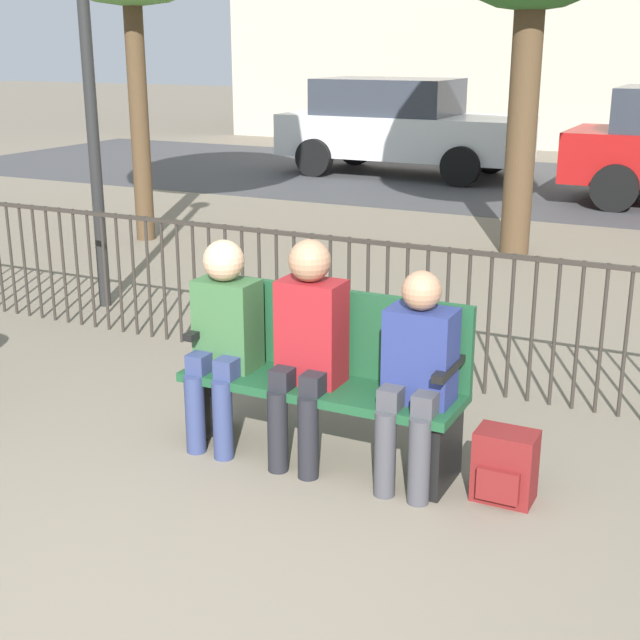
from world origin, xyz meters
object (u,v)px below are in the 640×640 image
(lamp_post, at_px, (84,17))
(parked_car_0, at_px, (400,125))
(seated_person_1, at_px, (308,341))
(backpack, at_px, (505,467))
(park_bench, at_px, (326,371))
(seated_person_0, at_px, (223,331))
(seated_person_2, at_px, (417,369))

(lamp_post, height_order, parked_car_0, lamp_post)
(seated_person_1, bearing_deg, parked_car_0, 108.97)
(backpack, relative_size, parked_car_0, 0.09)
(backpack, xyz_separation_m, lamp_post, (-4.04, 1.87, 2.21))
(park_bench, relative_size, backpack, 4.24)
(backpack, distance_m, parked_car_0, 11.64)
(backpack, height_order, lamp_post, lamp_post)
(lamp_post, distance_m, parked_car_0, 8.90)
(park_bench, distance_m, lamp_post, 3.99)
(seated_person_1, bearing_deg, lamp_post, 147.12)
(seated_person_0, xyz_separation_m, seated_person_2, (1.13, -0.00, -0.03))
(seated_person_1, relative_size, parked_car_0, 0.29)
(backpack, bearing_deg, seated_person_0, -178.33)
(seated_person_1, xyz_separation_m, parked_car_0, (-3.66, 10.65, 0.15))
(seated_person_2, height_order, lamp_post, lamp_post)
(seated_person_0, relative_size, seated_person_2, 1.04)
(backpack, height_order, parked_car_0, parked_car_0)
(seated_person_0, xyz_separation_m, lamp_post, (-2.44, 1.92, 1.72))
(seated_person_1, height_order, backpack, seated_person_1)
(seated_person_0, height_order, seated_person_2, seated_person_0)
(seated_person_2, relative_size, backpack, 3.09)
(seated_person_0, xyz_separation_m, backpack, (1.60, 0.05, -0.49))
(park_bench, relative_size, seated_person_1, 1.26)
(lamp_post, xyz_separation_m, parked_car_0, (-0.70, 8.74, -1.55))
(seated_person_0, distance_m, seated_person_1, 0.52)
(seated_person_2, distance_m, lamp_post, 4.42)
(park_bench, distance_m, seated_person_0, 0.61)
(park_bench, xyz_separation_m, seated_person_2, (0.56, -0.13, 0.15))
(park_bench, height_order, parked_car_0, parked_car_0)
(park_bench, distance_m, seated_person_1, 0.25)
(seated_person_0, xyz_separation_m, seated_person_1, (0.52, 0.00, 0.02))
(seated_person_2, bearing_deg, park_bench, 166.88)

